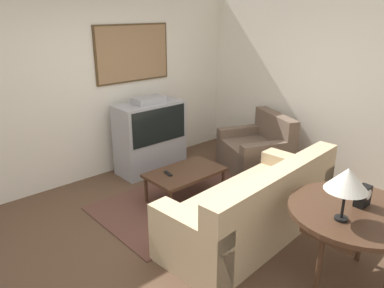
{
  "coord_description": "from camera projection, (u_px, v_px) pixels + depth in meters",
  "views": [
    {
      "loc": [
        -2.35,
        -2.77,
        2.4
      ],
      "look_at": [
        0.67,
        0.63,
        0.75
      ],
      "focal_mm": 35.0,
      "sensor_mm": 36.0,
      "label": 1
    }
  ],
  "objects": [
    {
      "name": "table_lamp",
      "position": [
        347.0,
        180.0,
        2.97
      ],
      "size": [
        0.35,
        0.35,
        0.47
      ],
      "color": "black",
      "rests_on": "console_table"
    },
    {
      "name": "remote",
      "position": [
        168.0,
        174.0,
        4.78
      ],
      "size": [
        0.07,
        0.17,
        0.02
      ],
      "color": "black",
      "rests_on": "coffee_table"
    },
    {
      "name": "tv",
      "position": [
        150.0,
        136.0,
        5.74
      ],
      "size": [
        1.05,
        0.51,
        1.17
      ],
      "color": "#9E9EA3",
      "rests_on": "ground_plane"
    },
    {
      "name": "mantel_clock",
      "position": [
        363.0,
        196.0,
        3.29
      ],
      "size": [
        0.16,
        0.1,
        0.18
      ],
      "color": "black",
      "rests_on": "console_table"
    },
    {
      "name": "console_table",
      "position": [
        354.0,
        216.0,
        3.27
      ],
      "size": [
        1.14,
        1.14,
        0.75
      ],
      "color": "#472D1E",
      "rests_on": "ground_plane"
    },
    {
      "name": "coffee_table",
      "position": [
        185.0,
        174.0,
        4.89
      ],
      "size": [
        1.0,
        0.61,
        0.4
      ],
      "color": "#472D1E",
      "rests_on": "ground_plane"
    },
    {
      "name": "couch",
      "position": [
        254.0,
        209.0,
        4.12
      ],
      "size": [
        2.24,
        1.05,
        0.88
      ],
      "rotation": [
        0.0,
        0.0,
        3.22
      ],
      "color": "#CCB289",
      "rests_on": "ground_plane"
    },
    {
      "name": "wall_back",
      "position": [
        87.0,
        87.0,
        5.27
      ],
      "size": [
        12.0,
        0.1,
        2.7
      ],
      "color": "silver",
      "rests_on": "ground_plane"
    },
    {
      "name": "ground_plane",
      "position": [
        185.0,
        234.0,
        4.23
      ],
      "size": [
        12.0,
        12.0,
        0.0
      ],
      "primitive_type": "plane",
      "color": "brown"
    },
    {
      "name": "wall_right",
      "position": [
        322.0,
        85.0,
        5.42
      ],
      "size": [
        0.06,
        12.0,
        2.7
      ],
      "color": "silver",
      "rests_on": "ground_plane"
    },
    {
      "name": "area_rug",
      "position": [
        190.0,
        198.0,
        5.01
      ],
      "size": [
        2.43,
        1.46,
        0.01
      ],
      "color": "brown",
      "rests_on": "ground_plane"
    },
    {
      "name": "armchair",
      "position": [
        257.0,
        152.0,
        5.83
      ],
      "size": [
        1.18,
        1.25,
        0.88
      ],
      "rotation": [
        0.0,
        0.0,
        -1.96
      ],
      "color": "brown",
      "rests_on": "ground_plane"
    }
  ]
}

